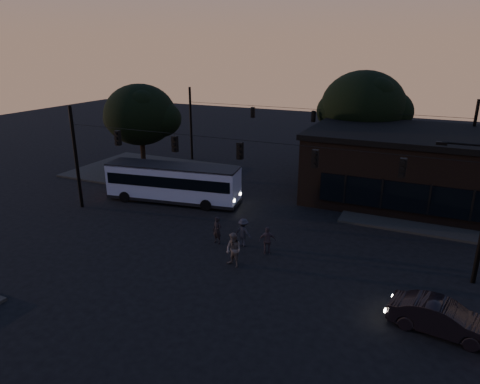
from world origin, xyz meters
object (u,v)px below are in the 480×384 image
at_px(bus, 173,181).
at_px(pedestrian_d, 243,232).
at_px(pedestrian_a, 217,230).
at_px(pedestrian_c, 267,240).
at_px(pedestrian_b, 234,250).
at_px(building, 412,166).
at_px(car, 442,318).

bearing_deg(bus, pedestrian_d, -39.75).
bearing_deg(bus, pedestrian_a, -47.39).
xyz_separation_m(bus, pedestrian_c, (9.77, -5.25, -0.79)).
relative_size(pedestrian_b, pedestrian_d, 1.12).
bearing_deg(pedestrian_a, pedestrian_b, -33.70).
bearing_deg(bus, pedestrian_c, -37.06).
distance_m(building, pedestrian_b, 17.42).
distance_m(car, pedestrian_c, 9.88).
xyz_separation_m(bus, pedestrian_b, (8.64, -7.39, -0.67)).
height_order(car, pedestrian_d, pedestrian_d).
bearing_deg(car, bus, 72.42).
distance_m(bus, pedestrian_a, 8.35).
height_order(pedestrian_c, pedestrian_d, pedestrian_d).
height_order(pedestrian_b, pedestrian_c, pedestrian_b).
bearing_deg(car, building, 16.13).
bearing_deg(pedestrian_b, bus, 159.35).
xyz_separation_m(bus, car, (18.93, -8.94, -0.94)).
bearing_deg(pedestrian_c, pedestrian_b, 39.52).
bearing_deg(pedestrian_d, pedestrian_b, 112.89).
height_order(car, pedestrian_a, pedestrian_a).
relative_size(bus, pedestrian_a, 6.24).
distance_m(building, pedestrian_d, 15.51).
height_order(pedestrian_a, pedestrian_c, pedestrian_a).
bearing_deg(pedestrian_d, building, -112.50).
bearing_deg(building, car, -81.56).
bearing_deg(pedestrian_b, pedestrian_a, 154.14).
xyz_separation_m(pedestrian_a, pedestrian_b, (2.15, -2.20, 0.12)).
xyz_separation_m(car, pedestrian_a, (-12.44, 3.75, 0.15)).
xyz_separation_m(bus, pedestrian_a, (6.50, -5.18, -0.78)).
relative_size(building, pedestrian_b, 8.02).
relative_size(car, pedestrian_d, 2.44).
distance_m(car, pedestrian_b, 10.41).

